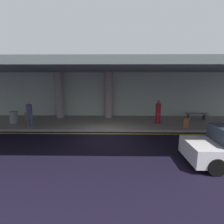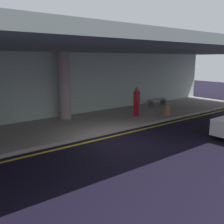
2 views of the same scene
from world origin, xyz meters
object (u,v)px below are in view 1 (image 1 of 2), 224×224
object	(u,v)px
support_column_far_left	(59,95)
traveler_with_luggage	(158,110)
bench_metal	(197,115)
support_column_left_mid	(109,95)
trash_bin_steel	(14,117)
suitcase_upright_primary	(186,123)
suitcase_upright_secondary	(28,117)
person_waiting_for_ride	(29,112)

from	to	relation	value
support_column_far_left	traveler_with_luggage	size ratio (longest dim) A/B	2.17
traveler_with_luggage	bench_metal	bearing A→B (deg)	91.91
support_column_left_mid	trash_bin_steel	xyz separation A→B (m)	(-6.73, -1.99, -1.40)
support_column_left_mid	suitcase_upright_primary	world-z (taller)	support_column_left_mid
suitcase_upright_secondary	support_column_left_mid	bearing A→B (deg)	5.41
support_column_far_left	suitcase_upright_secondary	distance (m)	2.86
support_column_far_left	person_waiting_for_ride	size ratio (longest dim) A/B	2.17
suitcase_upright_primary	trash_bin_steel	distance (m)	11.93
bench_metal	suitcase_upright_secondary	bearing A→B (deg)	-176.93
support_column_left_mid	person_waiting_for_ride	distance (m)	5.95
trash_bin_steel	suitcase_upright_primary	bearing A→B (deg)	-4.31
bench_metal	person_waiting_for_ride	bearing A→B (deg)	-170.57
traveler_with_luggage	trash_bin_steel	bearing A→B (deg)	-111.53
suitcase_upright_primary	support_column_far_left	bearing A→B (deg)	179.36
support_column_far_left	suitcase_upright_primary	xyz separation A→B (m)	(9.17, -2.89, -1.51)
person_waiting_for_ride	bench_metal	world-z (taller)	person_waiting_for_ride
suitcase_upright_secondary	support_column_far_left	bearing A→B (deg)	24.69
support_column_left_mid	person_waiting_for_ride	world-z (taller)	support_column_left_mid
suitcase_upright_primary	trash_bin_steel	size ratio (longest dim) A/B	1.06
person_waiting_for_ride	support_column_far_left	bearing A→B (deg)	36.06
support_column_far_left	suitcase_upright_primary	distance (m)	9.73
suitcase_upright_secondary	bench_metal	distance (m)	13.03
support_column_far_left	suitcase_upright_secondary	world-z (taller)	support_column_far_left
bench_metal	trash_bin_steel	xyz separation A→B (m)	(-13.66, -1.45, 0.07)
support_column_far_left	suitcase_upright_primary	size ratio (longest dim) A/B	4.06
traveler_with_luggage	bench_metal	xyz separation A→B (m)	(3.39, 1.46, -0.61)
traveler_with_luggage	support_column_far_left	bearing A→B (deg)	-126.35
traveler_with_luggage	person_waiting_for_ride	world-z (taller)	same
support_column_left_mid	bench_metal	world-z (taller)	support_column_left_mid
person_waiting_for_ride	suitcase_upright_secondary	xyz separation A→B (m)	(-0.79, 1.33, -0.65)
support_column_far_left	trash_bin_steel	bearing A→B (deg)	-143.91
trash_bin_steel	person_waiting_for_ride	bearing A→B (deg)	-21.99
support_column_far_left	traveler_with_luggage	xyz separation A→B (m)	(7.54, -2.01, -0.86)
support_column_far_left	support_column_left_mid	bearing A→B (deg)	0.00
traveler_with_luggage	suitcase_upright_secondary	xyz separation A→B (m)	(-9.63, 0.77, -0.65)
person_waiting_for_ride	suitcase_upright_secondary	distance (m)	1.68
bench_metal	suitcase_upright_primary	bearing A→B (deg)	-127.01
suitcase_upright_primary	support_column_left_mid	bearing A→B (deg)	167.63
person_waiting_for_ride	suitcase_upright_primary	xyz separation A→B (m)	(10.45, -0.31, -0.65)
suitcase_upright_secondary	trash_bin_steel	bearing A→B (deg)	-137.12
support_column_left_mid	suitcase_upright_primary	bearing A→B (deg)	-29.21
support_column_left_mid	suitcase_upright_secondary	distance (m)	6.39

